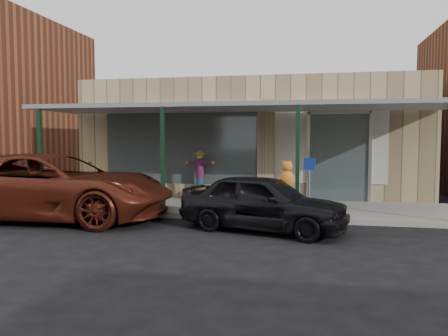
% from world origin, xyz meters
% --- Properties ---
extents(ground, '(120.00, 120.00, 0.00)m').
position_xyz_m(ground, '(0.00, 0.00, 0.00)').
color(ground, black).
rests_on(ground, ground).
extents(sidewalk, '(40.00, 3.20, 0.15)m').
position_xyz_m(sidewalk, '(0.00, 3.60, 0.07)').
color(sidewalk, gray).
rests_on(sidewalk, ground).
extents(storefront, '(12.00, 6.25, 4.20)m').
position_xyz_m(storefront, '(-0.00, 8.16, 2.09)').
color(storefront, tan).
rests_on(storefront, ground).
extents(awning, '(12.00, 3.00, 3.04)m').
position_xyz_m(awning, '(0.00, 3.56, 3.01)').
color(awning, slate).
rests_on(awning, ground).
extents(block_buildings_near, '(61.00, 8.00, 8.00)m').
position_xyz_m(block_buildings_near, '(2.01, 9.20, 3.77)').
color(block_buildings_near, brown).
rests_on(block_buildings_near, ground).
extents(barrel_scarecrow, '(0.98, 0.70, 1.61)m').
position_xyz_m(barrel_scarecrow, '(-1.42, 4.69, 0.69)').
color(barrel_scarecrow, '#4B351E').
rests_on(barrel_scarecrow, sidewalk).
extents(barrel_pumpkin, '(0.75, 0.75, 0.68)m').
position_xyz_m(barrel_pumpkin, '(-4.62, 2.99, 0.39)').
color(barrel_pumpkin, '#4B351E').
rests_on(barrel_pumpkin, sidewalk).
extents(handicap_sign, '(0.29, 0.13, 1.48)m').
position_xyz_m(handicap_sign, '(2.10, 2.40, 1.10)').
color(handicap_sign, gray).
rests_on(handicap_sign, sidewalk).
extents(parked_sedan, '(4.18, 2.60, 1.62)m').
position_xyz_m(parked_sedan, '(1.07, 0.93, 0.67)').
color(parked_sedan, black).
rests_on(parked_sedan, ground).
extents(car_maroon, '(6.38, 3.18, 1.74)m').
position_xyz_m(car_maroon, '(-4.52, 1.27, 0.87)').
color(car_maroon, '#571E11').
rests_on(car_maroon, ground).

